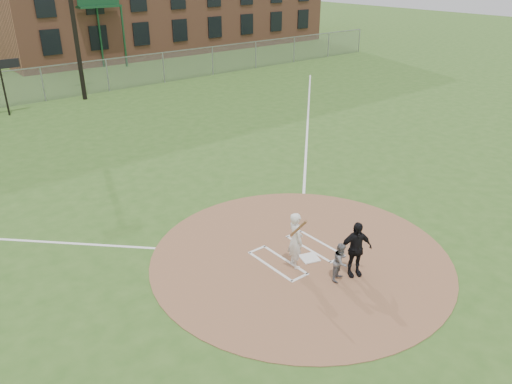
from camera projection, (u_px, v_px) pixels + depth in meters
ground at (300, 257)px, 14.06m from camera, size 140.00×140.00×0.00m
dirt_circle at (300, 257)px, 14.06m from camera, size 8.40×8.40×0.02m
home_plate at (309, 258)px, 13.95m from camera, size 0.61×0.61×0.03m
foul_line_first at (308, 124)px, 25.53m from camera, size 17.04×17.04×0.01m
catcher at (341, 262)px, 12.85m from camera, size 0.62×0.55×1.06m
umpire at (355, 249)px, 12.93m from camera, size 0.99×0.72×1.55m
batters_boxes at (297, 254)px, 14.16m from camera, size 2.08×1.88×0.01m
batter_at_plate at (296, 240)px, 13.30m from camera, size 0.61×1.04×1.78m
outfield_fence at (43, 84)px, 29.20m from camera, size 56.08×0.08×2.03m
scoreboard_sign at (0, 71)px, 25.93m from camera, size 2.00×0.10×2.93m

